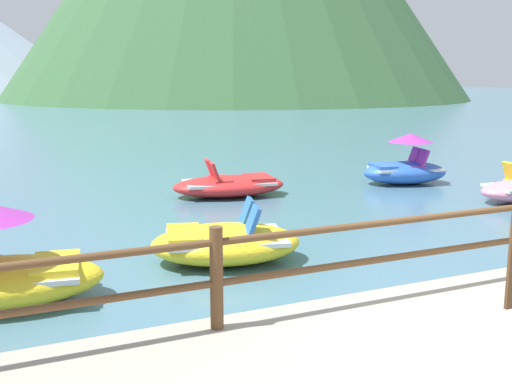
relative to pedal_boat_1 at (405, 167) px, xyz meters
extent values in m
plane|color=#477084|center=(-5.23, 31.25, -0.42)|extent=(200.00, 200.00, 0.00)
cylinder|color=brown|center=(-7.61, -7.20, 0.45)|extent=(0.12, 0.12, 0.95)
cylinder|color=brown|center=(-5.23, -7.20, 0.78)|extent=(23.80, 0.07, 0.07)
cylinder|color=brown|center=(-5.23, -7.20, 0.40)|extent=(23.80, 0.07, 0.07)
ellipsoid|color=blue|center=(-0.01, 0.00, -0.14)|extent=(2.34, 1.61, 0.56)
cube|color=silver|center=(-0.01, 0.00, -0.04)|extent=(1.83, 1.30, 0.06)
cube|color=purple|center=(0.20, 0.19, 0.03)|extent=(0.48, 0.48, 0.08)
cube|color=purple|center=(0.38, 0.15, 0.25)|extent=(0.29, 0.44, 0.43)
cube|color=purple|center=(0.10, -0.26, 0.03)|extent=(0.48, 0.48, 0.08)
cube|color=purple|center=(0.27, -0.30, 0.25)|extent=(0.29, 0.44, 0.43)
cube|color=blue|center=(-0.58, 0.14, 0.02)|extent=(0.64, 0.90, 0.12)
cone|color=purple|center=(0.10, -0.02, 0.73)|extent=(1.32, 1.32, 0.22)
ellipsoid|color=yellow|center=(-6.38, -4.19, -0.15)|extent=(2.44, 1.88, 0.54)
cube|color=silver|center=(-6.38, -4.19, -0.06)|extent=(1.92, 1.52, 0.06)
cube|color=blue|center=(-6.16, -3.96, 0.01)|extent=(0.48, 0.48, 0.08)
cube|color=blue|center=(-5.98, -4.00, 0.23)|extent=(0.30, 0.44, 0.43)
cube|color=blue|center=(-6.29, -4.50, 0.01)|extent=(0.48, 0.48, 0.08)
cube|color=blue|center=(-6.12, -4.54, 0.23)|extent=(0.30, 0.44, 0.43)
cube|color=yellow|center=(-6.96, -4.04, 0.00)|extent=(0.70, 1.06, 0.12)
cube|color=yellow|center=(0.77, -2.60, 0.20)|extent=(0.26, 0.42, 0.43)
ellipsoid|color=red|center=(-4.59, 0.32, -0.19)|extent=(2.69, 1.65, 0.46)
cube|color=silver|center=(-4.59, 0.32, -0.11)|extent=(2.11, 1.34, 0.06)
cube|color=red|center=(-4.82, 0.09, -0.04)|extent=(0.45, 0.45, 0.08)
cube|color=red|center=(-5.00, 0.11, 0.18)|extent=(0.26, 0.43, 0.43)
cube|color=red|center=(-4.74, 0.60, -0.04)|extent=(0.45, 0.45, 0.08)
cube|color=red|center=(-4.92, 0.63, 0.18)|extent=(0.26, 0.43, 0.43)
cube|color=red|center=(-3.91, 0.21, -0.05)|extent=(0.68, 0.98, 0.12)
cube|color=yellow|center=(-8.78, -4.77, 0.01)|extent=(0.67, 0.95, 0.12)
camera|label=1|loc=(-9.35, -12.04, 2.24)|focal=42.14mm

